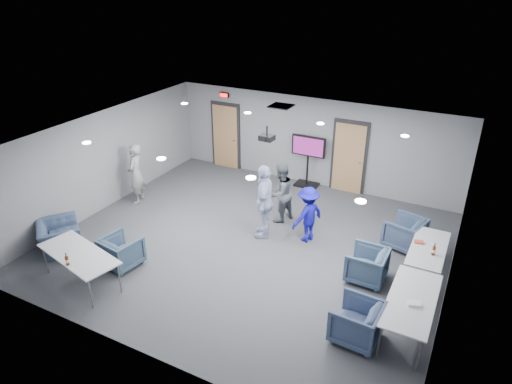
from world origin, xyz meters
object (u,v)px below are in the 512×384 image
at_px(chair_front_a, 122,251).
at_px(chair_right_a, 404,233).
at_px(table_right_b, 412,301).
at_px(table_front_left, 79,255).
at_px(person_a, 136,174).
at_px(person_d, 308,215).
at_px(bottle_front, 67,261).
at_px(chair_right_c, 356,322).
at_px(projector, 267,138).
at_px(tv_stand, 308,158).
at_px(person_c, 264,201).
at_px(person_b, 280,193).
at_px(table_right_a, 428,249).
at_px(chair_front_b, 60,236).
at_px(chair_right_b, 367,265).
at_px(bottle_right, 434,251).

bearing_deg(chair_front_a, chair_right_a, -137.74).
xyz_separation_m(table_right_b, table_front_left, (-6.44, -1.69, 0.00)).
bearing_deg(person_a, chair_right_a, 78.43).
bearing_deg(person_d, chair_front_a, -24.53).
relative_size(person_a, bottle_front, 6.19).
bearing_deg(chair_right_c, projector, -128.90).
bearing_deg(tv_stand, chair_right_c, -60.73).
bearing_deg(person_c, projector, -175.80).
height_order(chair_right_a, tv_stand, tv_stand).
height_order(chair_right_a, table_right_b, chair_right_a).
bearing_deg(person_d, person_b, -96.93).
bearing_deg(bottle_front, projector, 62.95).
distance_m(tv_stand, projector, 3.12).
relative_size(chair_right_a, tv_stand, 0.52).
bearing_deg(table_right_b, table_front_left, 104.68).
height_order(bottle_front, tv_stand, tv_stand).
distance_m(person_a, table_right_a, 7.90).
height_order(person_c, chair_front_a, person_c).
bearing_deg(chair_front_b, bottle_front, -177.16).
relative_size(chair_right_b, projector, 2.28).
bearing_deg(tv_stand, person_b, -85.91).
height_order(person_b, table_right_a, person_b).
relative_size(bottle_right, tv_stand, 0.18).
bearing_deg(tv_stand, bottle_front, -107.92).
xyz_separation_m(chair_right_c, chair_front_a, (-5.32, -0.16, -0.02)).
bearing_deg(bottle_right, tv_stand, 140.34).
relative_size(person_b, tv_stand, 1.00).
relative_size(chair_right_a, projector, 2.36).
distance_m(chair_right_b, chair_front_a, 5.40).
xyz_separation_m(chair_right_a, bottle_right, (0.77, -1.25, 0.45)).
xyz_separation_m(person_d, bottle_front, (-3.48, -4.18, 0.12)).
distance_m(person_a, chair_front_b, 2.85).
xyz_separation_m(person_a, person_b, (4.07, 0.88, -0.07)).
bearing_deg(tv_stand, chair_right_a, -32.95).
distance_m(chair_right_a, projector, 4.00).
height_order(person_c, table_right_a, person_c).
height_order(chair_right_a, bottle_right, bottle_right).
relative_size(chair_right_a, bottle_front, 2.99).
bearing_deg(bottle_right, chair_right_c, -111.96).
xyz_separation_m(person_b, person_d, (1.00, -0.60, -0.09)).
distance_m(chair_front_a, bottle_front, 1.37).
bearing_deg(chair_front_b, table_right_b, -135.41).
xyz_separation_m(table_right_a, projector, (-4.06, 0.42, 1.72)).
bearing_deg(person_a, person_b, 82.26).
xyz_separation_m(bottle_right, tv_stand, (-4.12, 3.41, 0.08)).
distance_m(table_front_left, bottle_right, 7.36).
height_order(person_a, bottle_right, person_a).
bearing_deg(table_right_a, chair_right_c, 162.54).
bearing_deg(person_b, chair_right_b, 80.68).
relative_size(chair_front_a, table_right_a, 0.46).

